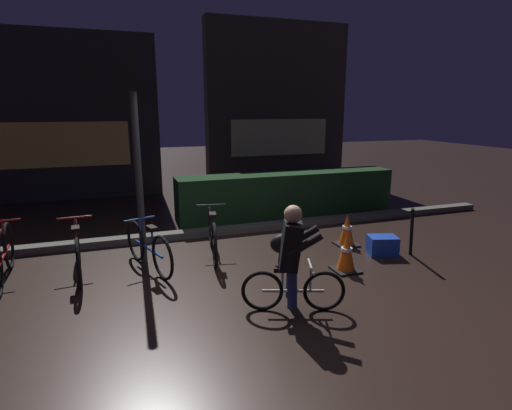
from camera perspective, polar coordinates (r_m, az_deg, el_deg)
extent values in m
plane|color=black|center=(5.59, 0.09, -10.54)|extent=(40.00, 40.00, 0.00)
cube|color=#56544F|center=(7.55, -5.45, -3.67)|extent=(12.00, 0.24, 0.12)
cube|color=#19381C|center=(8.84, 4.47, 1.56)|extent=(4.80, 0.70, 0.92)
cube|color=#262328|center=(11.42, -27.02, 10.89)|extent=(5.23, 0.50, 4.10)
cube|color=#E5B751|center=(11.18, -26.84, 7.52)|extent=(3.66, 0.04, 1.10)
cube|color=#383330|center=(12.97, 2.97, 13.99)|extent=(4.47, 0.50, 4.82)
cube|color=#BFCC8C|center=(12.75, 3.37, 9.46)|extent=(3.13, 0.04, 1.10)
cylinder|color=#2D2D33|center=(6.11, -16.09, 3.29)|extent=(0.10, 0.10, 2.50)
torus|color=black|center=(6.90, -31.37, -4.86)|extent=(0.09, 0.68, 0.68)
cylinder|color=#B21919|center=(6.42, -31.94, -6.19)|extent=(0.11, 1.02, 0.04)
cylinder|color=#B21919|center=(6.62, -31.84, -3.68)|extent=(0.03, 0.03, 0.43)
cylinder|color=#B21919|center=(6.57, -32.07, -1.88)|extent=(0.46, 0.06, 0.02)
torus|color=black|center=(6.68, -23.74, -4.62)|extent=(0.10, 0.67, 0.67)
torus|color=black|center=(5.73, -23.59, -7.50)|extent=(0.10, 0.67, 0.67)
cylinder|color=#B21919|center=(6.20, -23.68, -5.95)|extent=(0.12, 0.99, 0.04)
cylinder|color=#B21919|center=(5.98, -23.81, -4.78)|extent=(0.03, 0.03, 0.37)
cube|color=black|center=(5.93, -23.98, -3.06)|extent=(0.12, 0.21, 0.05)
cylinder|color=#B21919|center=(6.40, -23.89, -3.41)|extent=(0.03, 0.03, 0.42)
cylinder|color=#B21919|center=(6.35, -24.07, -1.59)|extent=(0.46, 0.06, 0.02)
torus|color=black|center=(6.46, -16.49, -4.81)|extent=(0.24, 0.60, 0.62)
torus|color=black|center=(5.65, -12.98, -7.22)|extent=(0.24, 0.60, 0.62)
cylinder|color=#19479E|center=(6.05, -14.85, -5.94)|extent=(0.33, 0.89, 0.04)
cylinder|color=#19479E|center=(5.85, -14.33, -4.77)|extent=(0.03, 0.03, 0.35)
cube|color=black|center=(5.80, -14.42, -3.14)|extent=(0.16, 0.22, 0.05)
cylinder|color=#19479E|center=(6.22, -15.89, -3.60)|extent=(0.03, 0.03, 0.39)
cylinder|color=#19479E|center=(6.16, -16.01, -1.86)|extent=(0.44, 0.17, 0.02)
torus|color=black|center=(6.90, -6.37, -2.97)|extent=(0.16, 0.67, 0.67)
torus|color=black|center=(5.95, -5.83, -5.65)|extent=(0.16, 0.67, 0.67)
cylinder|color=black|center=(6.42, -6.12, -4.21)|extent=(0.20, 0.99, 0.04)
cylinder|color=black|center=(6.20, -6.06, -3.05)|extent=(0.03, 0.03, 0.37)
cube|color=black|center=(6.15, -6.11, -1.37)|extent=(0.13, 0.21, 0.05)
cylinder|color=black|center=(6.62, -6.31, -1.76)|extent=(0.03, 0.03, 0.42)
cylinder|color=black|center=(6.57, -6.36, 0.01)|extent=(0.46, 0.10, 0.02)
cube|color=black|center=(6.03, 12.43, -8.86)|extent=(0.36, 0.36, 0.03)
cone|color=#EA560F|center=(5.93, 12.57, -6.34)|extent=(0.26, 0.26, 0.53)
cylinder|color=white|center=(5.92, 12.58, -6.10)|extent=(0.16, 0.16, 0.05)
cube|color=black|center=(7.12, 12.53, -5.38)|extent=(0.36, 0.36, 0.03)
cone|color=#EA560F|center=(7.04, 12.64, -3.29)|extent=(0.26, 0.26, 0.51)
cylinder|color=white|center=(7.03, 12.65, -3.09)|extent=(0.16, 0.16, 0.05)
cube|color=#193DB7|center=(6.78, 17.29, -5.43)|extent=(0.51, 0.43, 0.30)
torus|color=black|center=(4.79, 9.52, -11.81)|extent=(0.47, 0.20, 0.48)
torus|color=black|center=(4.73, 0.89, -11.95)|extent=(0.47, 0.20, 0.48)
cylinder|color=silver|center=(4.75, 5.23, -11.91)|extent=(0.68, 0.27, 0.04)
cylinder|color=silver|center=(4.68, 3.74, -10.47)|extent=(0.03, 0.03, 0.26)
cube|color=black|center=(4.63, 3.76, -8.98)|extent=(0.22, 0.16, 0.05)
cylinder|color=silver|center=(4.71, 7.66, -10.22)|extent=(0.03, 0.03, 0.30)
cylinder|color=silver|center=(4.65, 7.71, -8.55)|extent=(0.18, 0.44, 0.02)
cylinder|color=navy|center=(4.81, 4.90, -10.77)|extent=(0.17, 0.23, 0.42)
cylinder|color=navy|center=(4.63, 5.10, -11.78)|extent=(0.17, 0.23, 0.42)
cube|color=black|center=(4.54, 4.87, -5.69)|extent=(0.35, 0.39, 0.54)
sphere|color=tan|center=(4.44, 5.22, -1.29)|extent=(0.20, 0.20, 0.20)
cylinder|color=black|center=(4.67, 6.47, -4.54)|extent=(0.40, 0.21, 0.29)
cylinder|color=black|center=(4.40, 6.85, -5.66)|extent=(0.40, 0.21, 0.29)
ellipsoid|color=black|center=(4.74, 3.94, -5.48)|extent=(0.36, 0.26, 0.24)
cylinder|color=black|center=(6.72, 20.97, -3.57)|extent=(0.27, 0.26, 0.82)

